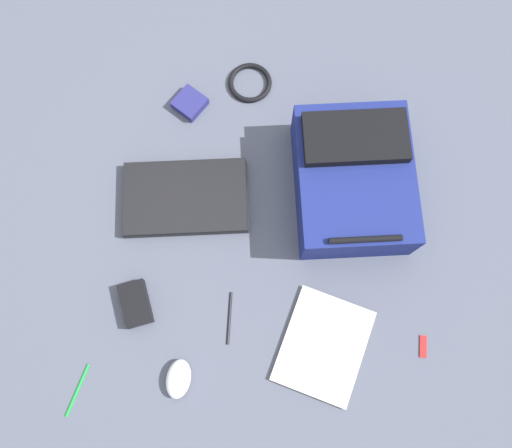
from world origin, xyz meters
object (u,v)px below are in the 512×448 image
(pen_blue, at_px, (229,318))
(cable_coil, at_px, (250,83))
(backpack, at_px, (353,179))
(pen_black, at_px, (77,390))
(laptop, at_px, (185,197))
(power_brick, at_px, (136,304))
(book_red, at_px, (324,346))
(computer_mouse, at_px, (178,379))
(earbud_pouch, at_px, (190,103))
(usb_stick, at_px, (423,347))

(pen_blue, bearing_deg, cable_coil, -91.22)
(backpack, relative_size, pen_blue, 3.05)
(backpack, height_order, pen_black, backpack)
(laptop, height_order, power_brick, power_brick)
(power_brick, bearing_deg, cable_coil, -111.50)
(book_red, relative_size, cable_coil, 2.39)
(power_brick, bearing_deg, backpack, -147.32)
(backpack, height_order, book_red, backpack)
(pen_black, bearing_deg, cable_coil, -113.61)
(cable_coil, relative_size, power_brick, 1.12)
(backpack, relative_size, pen_black, 3.09)
(book_red, height_order, cable_coil, cable_coil)
(power_brick, distance_m, pen_blue, 0.26)
(computer_mouse, relative_size, earbud_pouch, 1.22)
(backpack, distance_m, usb_stick, 0.49)
(laptop, relative_size, pen_blue, 2.66)
(pen_black, bearing_deg, laptop, -113.84)
(book_red, relative_size, power_brick, 2.67)
(pen_black, xyz_separation_m, earbud_pouch, (-0.23, -0.85, 0.01))
(power_brick, relative_size, pen_black, 0.86)
(usb_stick, bearing_deg, earbud_pouch, -44.52)
(backpack, relative_size, earbud_pouch, 5.20)
(computer_mouse, height_order, usb_stick, computer_mouse)
(laptop, relative_size, earbud_pouch, 4.53)
(computer_mouse, relative_size, usb_stick, 1.73)
(laptop, distance_m, cable_coil, 0.42)
(laptop, bearing_deg, earbud_pouch, -87.40)
(book_red, xyz_separation_m, usb_stick, (-0.27, -0.01, -0.00))
(usb_stick, bearing_deg, power_brick, -5.09)
(power_brick, xyz_separation_m, pen_black, (0.13, 0.23, -0.01))
(book_red, relative_size, usb_stick, 5.45)
(laptop, height_order, pen_blue, laptop)
(backpack, xyz_separation_m, pen_blue, (0.32, 0.39, -0.08))
(pen_black, relative_size, pen_blue, 0.99)
(pen_blue, relative_size, earbud_pouch, 1.70)
(pen_blue, height_order, usb_stick, same)
(laptop, bearing_deg, book_red, 136.03)
(laptop, height_order, usb_stick, laptop)
(backpack, height_order, usb_stick, backpack)
(backpack, relative_size, power_brick, 3.60)
(backpack, distance_m, cable_coil, 0.45)
(computer_mouse, bearing_deg, power_brick, -49.12)
(cable_coil, bearing_deg, power_brick, 68.50)
(backpack, height_order, cable_coil, backpack)
(power_brick, height_order, usb_stick, power_brick)
(book_red, relative_size, pen_blue, 2.26)
(book_red, bearing_deg, pen_black, 13.08)
(pen_blue, bearing_deg, computer_mouse, 53.76)
(computer_mouse, bearing_deg, pen_blue, -120.92)
(usb_stick, bearing_deg, laptop, -29.34)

